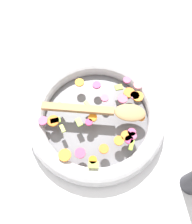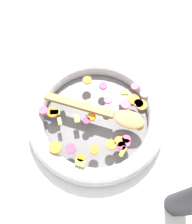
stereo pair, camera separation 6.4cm
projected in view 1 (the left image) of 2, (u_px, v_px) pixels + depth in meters
name	position (u px, v px, depth m)	size (l,w,h in m)	color
ground_plane	(96.00, 119.00, 0.68)	(4.00, 4.00, 0.00)	silver
skillet	(96.00, 116.00, 0.66)	(0.41, 0.41, 0.05)	slate
chopped_vegetables	(103.00, 117.00, 0.63)	(0.28, 0.33, 0.01)	orange
wooden_spoon	(105.00, 111.00, 0.63)	(0.22, 0.26, 0.01)	#A87F51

